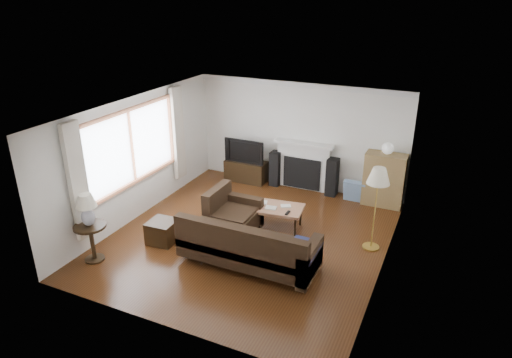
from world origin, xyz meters
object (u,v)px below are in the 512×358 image
at_px(coffee_table, 272,217).
at_px(side_table, 92,243).
at_px(bookshelf, 384,180).
at_px(tv_stand, 246,171).
at_px(sectional_sofa, 249,243).
at_px(floor_lamp, 375,209).

distance_m(coffee_table, side_table, 3.39).
xyz_separation_m(bookshelf, coffee_table, (-1.80, -1.97, -0.36)).
distance_m(tv_stand, coffee_table, 2.46).
xyz_separation_m(bookshelf, sectional_sofa, (-1.66, -3.36, -0.17)).
bearing_deg(tv_stand, floor_lamp, -28.75).
bearing_deg(side_table, bookshelf, 46.15).
relative_size(tv_stand, coffee_table, 0.86).
bearing_deg(side_table, sectional_sofa, 21.62).
xyz_separation_m(bookshelf, side_table, (-4.19, -4.36, -0.25)).
relative_size(coffee_table, floor_lamp, 0.75).
bearing_deg(coffee_table, tv_stand, 120.65).
relative_size(bookshelf, side_table, 1.72).
height_order(tv_stand, floor_lamp, floor_lamp).
bearing_deg(tv_stand, side_table, -101.51).
relative_size(sectional_sofa, side_table, 3.75).
xyz_separation_m(tv_stand, coffee_table, (1.51, -1.94, -0.02)).
bearing_deg(side_table, coffee_table, 45.02).
height_order(tv_stand, bookshelf, bookshelf).
relative_size(floor_lamp, side_table, 2.30).
xyz_separation_m(sectional_sofa, coffee_table, (-0.14, 1.39, -0.18)).
height_order(tv_stand, sectional_sofa, sectional_sofa).
bearing_deg(coffee_table, side_table, -142.24).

